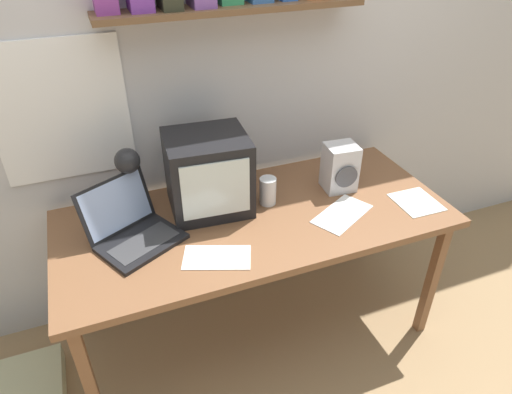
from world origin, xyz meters
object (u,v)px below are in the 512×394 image
Objects in this scene: printed_handout at (416,202)px; loose_paper_near_monitor at (217,257)px; crt_monitor at (208,173)px; desk_lamp at (129,170)px; laptop at (131,226)px; juice_glass at (268,192)px; space_heater at (340,167)px; loose_paper_near_laptop at (342,214)px; corner_desk at (256,226)px.

loose_paper_near_monitor is at bearing -177.96° from printed_handout.
desk_lamp is at bearing 174.06° from crt_monitor.
loose_paper_near_monitor is (0.29, -0.25, -0.06)m from laptop.
juice_glass reaches higher than printed_handout.
crt_monitor reaches higher than space_heater.
loose_paper_near_monitor is at bearing -172.80° from loose_paper_near_laptop.
printed_handout is (1.28, -0.21, -0.06)m from laptop.
juice_glass reaches higher than loose_paper_near_monitor.
loose_paper_near_monitor is (0.25, -0.42, -0.23)m from desk_lamp.
juice_glass is (0.26, -0.07, -0.12)m from crt_monitor.
loose_paper_near_laptop is 0.38m from printed_handout.
space_heater reaches higher than loose_paper_near_monitor.
laptop is 0.92m from loose_paper_near_laptop.
printed_handout is at bearing -13.35° from corner_desk.
crt_monitor is 0.34m from desk_lamp.
space_heater is 0.76× the size of loose_paper_near_monitor.
corner_desk is 0.33m from crt_monitor.
corner_desk is 0.39m from loose_paper_near_laptop.
crt_monitor is 0.63m from loose_paper_near_laptop.
juice_glass is 0.57× the size of space_heater.
crt_monitor is 1.12× the size of desk_lamp.
juice_glass is (0.63, 0.04, -0.00)m from laptop.
desk_lamp is at bearing 120.80° from loose_paper_near_monitor.
crt_monitor is 1.13× the size of loose_paper_near_laptop.
corner_desk is 0.33m from loose_paper_near_monitor.
printed_handout is at bearing -15.22° from crt_monitor.
loose_paper_near_monitor is (-0.71, -0.28, -0.11)m from space_heater.
juice_glass is (0.59, -0.13, -0.17)m from desk_lamp.
space_heater is 0.39m from printed_handout.
laptop is 1.83× the size of space_heater.
space_heater is at bearing 65.30° from loose_paper_near_laptop.
desk_lamp is 2.55× the size of juice_glass.
desk_lamp is 0.63m from juice_glass.
desk_lamp reaches higher than laptop.
space_heater is at bearing 9.03° from corner_desk.
printed_handout is 0.99m from loose_paper_near_monitor.
loose_paper_near_laptop is (0.53, -0.28, -0.17)m from crt_monitor.
printed_handout is (0.28, -0.25, -0.11)m from space_heater.
corner_desk is at bearing 166.65° from printed_handout.
laptop is 1.26× the size of desk_lamp.
printed_handout is (0.74, -0.18, 0.06)m from corner_desk.
loose_paper_near_laptop is (-0.09, -0.21, -0.11)m from space_heater.
juice_glass is at bearing -175.68° from space_heater.
desk_lamp reaches higher than loose_paper_near_laptop.
desk_lamp is at bearing 162.74° from printed_handout.
space_heater reaches higher than juice_glass.
juice_glass is at bearing 40.43° from loose_paper_near_monitor.
crt_monitor reaches higher than desk_lamp.
desk_lamp is (-0.33, 0.06, 0.05)m from crt_monitor.
desk_lamp is 0.96m from loose_paper_near_laptop.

